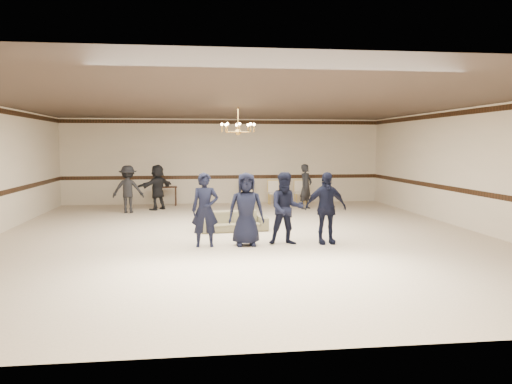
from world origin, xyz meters
TOP-DOWN VIEW (x-y plane):
  - room at (0.00, 0.00)m, footprint 12.01×14.01m
  - chair_rail at (0.00, 6.99)m, footprint 12.00×0.02m
  - crown_molding at (0.00, 6.99)m, footprint 12.00×0.02m
  - chandelier at (0.00, 1.00)m, footprint 0.94×0.94m
  - boy_a at (-0.93, -1.21)m, footprint 0.61×0.41m
  - boy_b at (-0.03, -1.21)m, footprint 0.79×0.52m
  - boy_c at (0.87, -1.21)m, footprint 0.81×0.64m
  - boy_d at (1.77, -1.21)m, footprint 0.96×0.43m
  - settee at (-0.15, 0.72)m, footprint 1.80×0.88m
  - adult_left at (-3.29, 4.61)m, footprint 1.03×0.62m
  - adult_mid at (-2.39, 5.31)m, footprint 1.35×1.34m
  - adult_right at (2.71, 4.91)m, footprint 0.67×0.66m
  - banquet_chair_left at (0.81, 6.28)m, footprint 0.43×0.43m
  - banquet_chair_mid at (1.81, 6.28)m, footprint 0.45×0.45m
  - banquet_chair_right at (2.81, 6.28)m, footprint 0.46×0.46m
  - console_table at (-2.19, 6.48)m, footprint 0.87×0.44m

SIDE VIEW (x-z plane):
  - settee at x=-0.15m, z-range 0.00..0.51m
  - console_table at x=-2.19m, z-range 0.00..0.71m
  - banquet_chair_left at x=0.81m, z-range 0.00..0.89m
  - banquet_chair_mid at x=1.81m, z-range 0.00..0.89m
  - banquet_chair_right at x=2.81m, z-range 0.00..0.89m
  - adult_left at x=-3.29m, z-range 0.00..1.56m
  - adult_mid at x=-2.39m, z-range 0.00..1.56m
  - adult_right at x=2.71m, z-range 0.00..1.56m
  - boy_a at x=-0.93m, z-range 0.00..1.62m
  - boy_b at x=-0.03m, z-range 0.00..1.62m
  - boy_c at x=0.87m, z-range 0.00..1.62m
  - boy_d at x=1.77m, z-range 0.00..1.62m
  - chair_rail at x=0.00m, z-range 0.93..1.07m
  - room at x=0.00m, z-range -0.01..3.20m
  - chandelier at x=0.00m, z-range 2.43..3.32m
  - crown_molding at x=0.00m, z-range 3.01..3.15m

